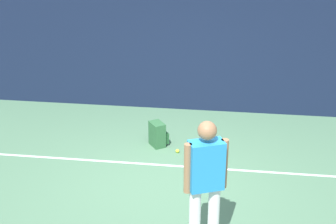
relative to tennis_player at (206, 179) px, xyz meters
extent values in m
plane|color=#4C7556|center=(-0.70, 1.46, -0.97)|extent=(12.00, 12.00, 0.00)
cube|color=#141E38|center=(-0.70, 4.46, 0.50)|extent=(10.00, 0.10, 2.93)
cube|color=white|center=(-0.70, 1.98, -0.96)|extent=(9.00, 0.05, 0.00)
cylinder|color=white|center=(-0.11, -0.05, -0.54)|extent=(0.14, 0.14, 0.85)
cylinder|color=white|center=(0.11, 0.05, -0.54)|extent=(0.14, 0.14, 0.85)
cube|color=#268CD8|center=(0.00, 0.00, 0.18)|extent=(0.45, 0.36, 0.60)
sphere|color=#9E704C|center=(0.00, 0.00, 0.62)|extent=(0.22, 0.22, 0.22)
cylinder|color=#9E704C|center=(-0.20, -0.08, 0.17)|extent=(0.09, 0.09, 0.62)
cylinder|color=#9E704C|center=(0.20, 0.08, 0.17)|extent=(0.09, 0.09, 0.62)
cube|color=#2D6038|center=(-1.00, 2.67, -0.75)|extent=(0.34, 0.36, 0.44)
cube|color=#23562D|center=(-0.88, 2.76, -0.83)|extent=(0.19, 0.23, 0.20)
sphere|color=#CCE033|center=(-0.61, 2.45, -0.93)|extent=(0.07, 0.07, 0.07)
camera|label=1|loc=(0.22, -4.88, 2.89)|focal=51.53mm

